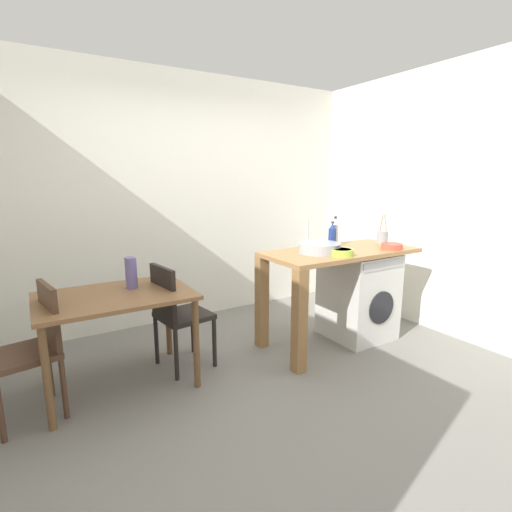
# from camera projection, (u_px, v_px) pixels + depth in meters

# --- Properties ---
(ground_plane) EXTENTS (5.46, 5.46, 0.00)m
(ground_plane) POSITION_uv_depth(u_px,v_px,m) (267.00, 382.00, 3.02)
(ground_plane) COLOR slate
(wall_back) EXTENTS (4.60, 0.10, 2.70)m
(wall_back) POSITION_uv_depth(u_px,v_px,m) (183.00, 200.00, 4.22)
(wall_back) COLOR silver
(wall_back) RESTS_ON ground_plane
(wall_counter_side) EXTENTS (0.10, 3.80, 2.70)m
(wall_counter_side) POSITION_uv_depth(u_px,v_px,m) (447.00, 202.00, 3.84)
(wall_counter_side) COLOR silver
(wall_counter_side) RESTS_ON ground_plane
(dining_table) EXTENTS (1.10, 0.76, 0.74)m
(dining_table) POSITION_uv_depth(u_px,v_px,m) (116.00, 307.00, 2.85)
(dining_table) COLOR brown
(dining_table) RESTS_ON ground_plane
(chair_person_seat) EXTENTS (0.47, 0.47, 0.90)m
(chair_person_seat) POSITION_uv_depth(u_px,v_px,m) (35.00, 344.00, 2.53)
(chair_person_seat) COLOR #4C3323
(chair_person_seat) RESTS_ON ground_plane
(chair_opposite) EXTENTS (0.45, 0.45, 0.90)m
(chair_opposite) POSITION_uv_depth(u_px,v_px,m) (176.00, 311.00, 3.16)
(chair_opposite) COLOR black
(chair_opposite) RESTS_ON ground_plane
(kitchen_counter) EXTENTS (1.50, 0.68, 0.92)m
(kitchen_counter) POSITION_uv_depth(u_px,v_px,m) (323.00, 269.00, 3.53)
(kitchen_counter) COLOR #9E7042
(kitchen_counter) RESTS_ON ground_plane
(washing_machine) EXTENTS (0.60, 0.61, 0.86)m
(washing_machine) POSITION_uv_depth(u_px,v_px,m) (358.00, 295.00, 3.84)
(washing_machine) COLOR silver
(washing_machine) RESTS_ON ground_plane
(sink_basin) EXTENTS (0.38, 0.38, 0.09)m
(sink_basin) POSITION_uv_depth(u_px,v_px,m) (319.00, 248.00, 3.46)
(sink_basin) COLOR #9EA0A5
(sink_basin) RESTS_ON kitchen_counter
(tap) EXTENTS (0.02, 0.02, 0.28)m
(tap) POSITION_uv_depth(u_px,v_px,m) (307.00, 235.00, 3.60)
(tap) COLOR #B2B2B7
(tap) RESTS_ON kitchen_counter
(bottle_tall_green) EXTENTS (0.08, 0.08, 0.25)m
(bottle_tall_green) POSITION_uv_depth(u_px,v_px,m) (332.00, 235.00, 3.77)
(bottle_tall_green) COLOR navy
(bottle_tall_green) RESTS_ON kitchen_counter
(bottle_squat_brown) EXTENTS (0.07, 0.07, 0.29)m
(bottle_squat_brown) POSITION_uv_depth(u_px,v_px,m) (335.00, 232.00, 3.85)
(bottle_squat_brown) COLOR silver
(bottle_squat_brown) RESTS_ON kitchen_counter
(mixing_bowl) EXTENTS (0.21, 0.21, 0.06)m
(mixing_bowl) POSITION_uv_depth(u_px,v_px,m) (342.00, 252.00, 3.34)
(mixing_bowl) COLOR #A8C63D
(mixing_bowl) RESTS_ON kitchen_counter
(utensil_crock) EXTENTS (0.11, 0.11, 0.30)m
(utensil_crock) POSITION_uv_depth(u_px,v_px,m) (382.00, 237.00, 3.95)
(utensil_crock) COLOR gray
(utensil_crock) RESTS_ON kitchen_counter
(colander) EXTENTS (0.20, 0.20, 0.06)m
(colander) POSITION_uv_depth(u_px,v_px,m) (392.00, 246.00, 3.64)
(colander) COLOR #D84C38
(colander) RESTS_ON kitchen_counter
(vase) EXTENTS (0.09, 0.09, 0.25)m
(vase) POSITION_uv_depth(u_px,v_px,m) (131.00, 273.00, 2.97)
(vase) COLOR slate
(vase) RESTS_ON dining_table
(scissors) EXTENTS (0.15, 0.06, 0.01)m
(scissors) POSITION_uv_depth(u_px,v_px,m) (344.00, 252.00, 3.50)
(scissors) COLOR #B2B2B7
(scissors) RESTS_ON kitchen_counter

